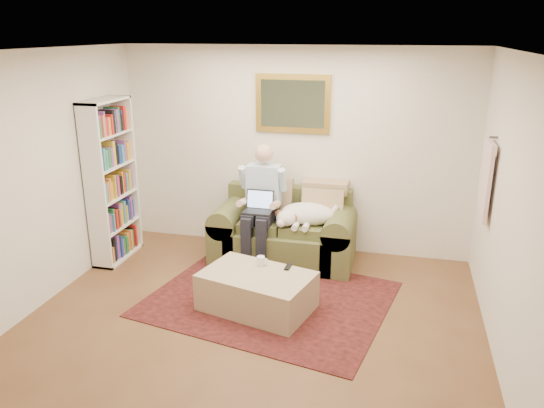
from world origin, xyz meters
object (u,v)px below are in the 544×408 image
at_px(sleeping_dog, 308,214).
at_px(ottoman, 257,291).
at_px(laptop, 259,206).
at_px(coffee_mug, 261,261).
at_px(sofa, 284,237).
at_px(bookshelf, 111,181).
at_px(seated_man, 260,207).

xyz_separation_m(sleeping_dog, ottoman, (-0.31, -1.21, -0.46)).
bearing_deg(laptop, sleeping_dog, 13.64).
distance_m(laptop, coffee_mug, 0.95).
bearing_deg(coffee_mug, ottoman, -86.37).
distance_m(sofa, coffee_mug, 1.10).
relative_size(sleeping_dog, ottoman, 0.65).
bearing_deg(laptop, coffee_mug, -73.63).
bearing_deg(bookshelf, seated_man, 8.36).
xyz_separation_m(seated_man, ottoman, (0.27, -1.13, -0.53)).
distance_m(seated_man, coffee_mug, 1.00).
xyz_separation_m(seated_man, coffee_mug, (0.25, -0.93, -0.28)).
bearing_deg(sleeping_dog, ottoman, -104.29).
height_order(sofa, ottoman, sofa).
distance_m(laptop, bookshelf, 1.84).
bearing_deg(sleeping_dog, coffee_mug, -107.77).
distance_m(seated_man, laptop, 0.08).
relative_size(laptop, ottoman, 0.31).
bearing_deg(ottoman, seated_man, 103.19).
relative_size(ottoman, bookshelf, 0.55).
xyz_separation_m(sleeping_dog, bookshelf, (-2.39, -0.34, 0.34)).
height_order(seated_man, coffee_mug, seated_man).
xyz_separation_m(sofa, ottoman, (0.00, -1.29, -0.10)).
bearing_deg(ottoman, sleeping_dog, 75.71).
relative_size(laptop, coffee_mug, 3.37).
distance_m(seated_man, ottoman, 1.28).
bearing_deg(seated_man, ottoman, -76.81).
height_order(ottoman, coffee_mug, coffee_mug).
height_order(seated_man, bookshelf, bookshelf).
bearing_deg(sofa, ottoman, -89.78).
height_order(sleeping_dog, bookshelf, bookshelf).
bearing_deg(bookshelf, ottoman, -22.58).
relative_size(seated_man, ottoman, 1.33).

